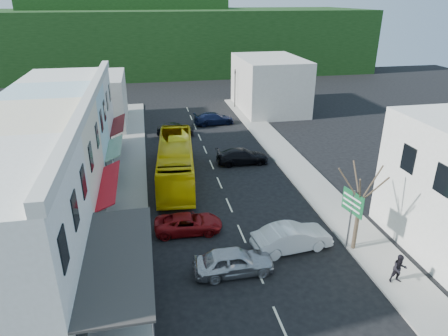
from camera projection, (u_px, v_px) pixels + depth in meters
ground at (242, 234)px, 26.42m from camera, size 120.00×120.00×0.00m
sidewalk_left at (129, 179)px, 34.06m from camera, size 3.00×52.00×0.15m
sidewalk_right at (295, 166)px, 36.73m from camera, size 3.00×52.00×0.15m
shopfront_row at (47, 164)px, 27.11m from camera, size 8.25×30.00×8.00m
distant_block_left at (91, 101)px, 47.41m from camera, size 8.00×10.00×6.00m
distant_block_right at (269, 84)px, 54.01m from camera, size 8.00×12.00×7.00m
hillside at (161, 37)px, 82.10m from camera, size 80.00×26.00×14.00m
bus at (176, 163)px, 33.62m from camera, size 3.52×11.78×3.10m
car_silver at (234, 262)px, 22.44m from camera, size 4.42×1.85×1.40m
car_white at (292, 239)px, 24.58m from camera, size 4.59×2.33×1.40m
car_red at (188, 222)px, 26.41m from camera, size 4.70×2.15×1.40m
car_black_near at (242, 156)px, 37.25m from camera, size 4.54×1.94×1.40m
car_black_far at (175, 129)px, 44.73m from camera, size 4.61×2.39×1.40m
car_navy_far at (214, 119)px, 48.64m from camera, size 4.65×2.24×1.40m
pedestrian_left at (132, 231)px, 24.86m from camera, size 0.42×0.61×1.70m
pedestrian_right at (399, 269)px, 21.42m from camera, size 0.75×0.52×1.70m
direction_sign at (350, 220)px, 24.12m from camera, size 0.92×1.89×4.01m
street_tree at (360, 202)px, 23.42m from camera, size 2.14×2.14×6.73m
traffic_signal at (235, 89)px, 54.96m from camera, size 0.57×1.09×5.36m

